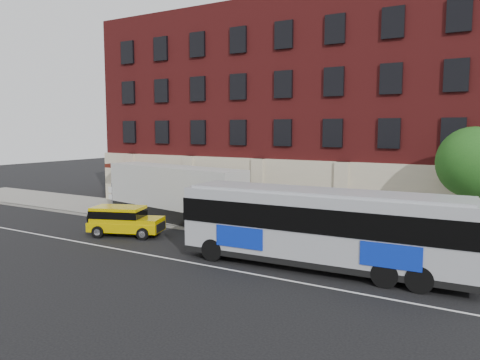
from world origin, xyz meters
The scene contains 10 objects.
ground centered at (0.00, 0.00, 0.00)m, with size 120.00×120.00×0.00m, color black.
sidewalk centered at (0.00, 9.00, 0.07)m, with size 60.00×6.00×0.15m, color gray.
kerb centered at (0.00, 6.00, 0.07)m, with size 60.00×0.25×0.15m, color gray.
lane_line centered at (0.00, 0.50, 0.01)m, with size 60.00×0.12×0.01m, color silver.
building centered at (-0.01, 16.92, 7.58)m, with size 30.00×12.10×15.00m.
sign_pole centered at (-8.50, 6.15, 1.45)m, with size 0.30×0.20×2.50m.
street_tree centered at (13.54, 9.48, 4.41)m, with size 3.60×3.60×6.20m.
city_bus centered at (8.13, 2.74, 1.96)m, with size 13.07×3.43×3.55m.
yellow_suv centered at (-4.20, 2.91, 0.98)m, with size 4.57×3.11×1.71m.
shipping_container centered at (-4.11, 7.60, 1.85)m, with size 11.44×4.19×3.74m.
Camera 1 is at (15.42, -16.49, 6.27)m, focal length 34.83 mm.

